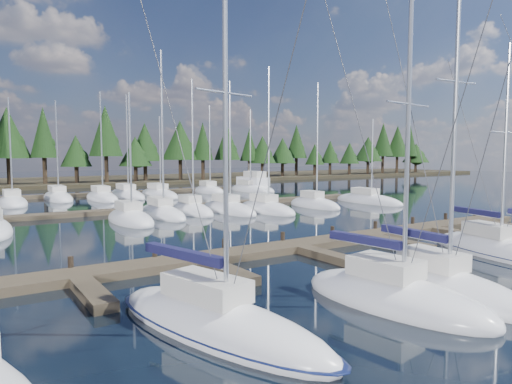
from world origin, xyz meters
TOP-DOWN VIEW (x-y plane):
  - ground at (0.00, 30.00)m, footprint 260.00×260.00m
  - far_shore at (0.00, 90.00)m, footprint 220.00×30.00m
  - main_dock at (0.00, 17.36)m, footprint 44.00×6.13m
  - back_docks at (0.00, 49.58)m, footprint 50.00×21.80m
  - front_sailboat_1 at (-9.59, 9.56)m, footprint 5.00×9.82m
  - front_sailboat_2 at (-2.88, 8.27)m, footprint 3.97×8.07m
  - front_sailboat_3 at (-0.32, 8.13)m, footprint 2.91×8.12m
  - front_sailboat_4 at (8.44, 10.86)m, footprint 4.36×9.00m
  - back_sailboat_rows at (0.08, 44.59)m, footprint 48.46×33.20m
  - motor_yacht_right at (21.32, 55.41)m, footprint 3.81×9.98m
  - tree_line at (-0.20, 80.27)m, footprint 186.79×11.39m

SIDE VIEW (x-z plane):
  - ground at x=0.00m, z-range 0.00..0.00m
  - back_docks at x=0.00m, z-range 0.00..0.40m
  - main_dock at x=0.00m, z-range -0.25..0.65m
  - back_sailboat_rows at x=0.08m, z-range -7.37..7.89m
  - front_sailboat_4 at x=8.44m, z-range -5.80..6.36m
  - front_sailboat_1 at x=-9.59m, z-range -6.38..6.94m
  - front_sailboat_2 at x=-2.88m, z-range -6.33..6.90m
  - far_shore at x=0.00m, z-range 0.00..0.60m
  - front_sailboat_3 at x=-0.32m, z-range -7.19..7.81m
  - motor_yacht_right at x=21.32m, z-range -1.92..2.99m
  - tree_line at x=-0.20m, z-range 0.45..14.88m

